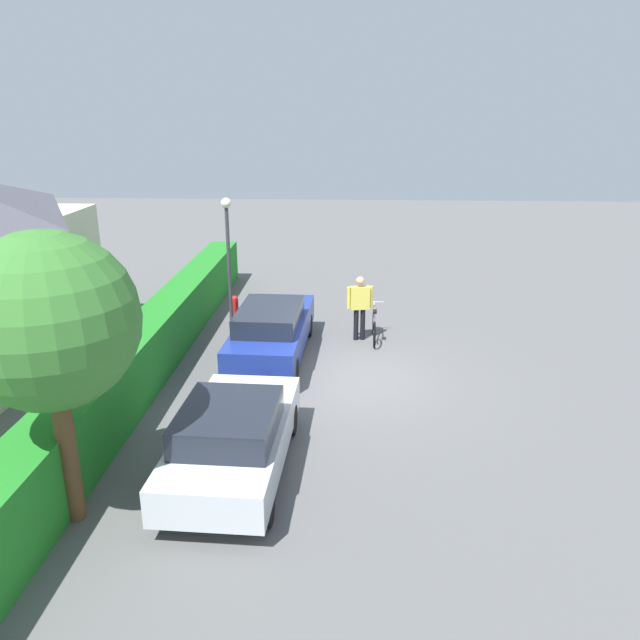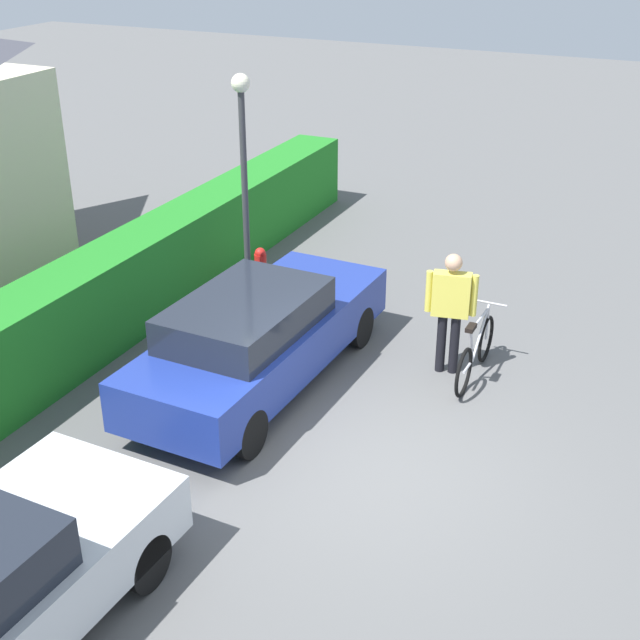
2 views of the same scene
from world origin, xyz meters
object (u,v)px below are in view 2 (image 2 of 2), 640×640
parked_car_far (259,336)px  bicycle (475,352)px  person_rider (451,304)px  street_lamp (243,157)px  fire_hydrant (261,271)px

parked_car_far → bicycle: size_ratio=2.68×
bicycle → person_rider: person_rider is taller
parked_car_far → street_lamp: street_lamp is taller
person_rider → fire_hydrant: (1.22, 3.56, -0.61)m
bicycle → person_rider: bearing=89.7°
person_rider → street_lamp: bearing=76.1°
person_rider → fire_hydrant: bearing=71.0°
bicycle → person_rider: (0.00, 0.39, 0.65)m
person_rider → street_lamp: 3.96m
street_lamp → fire_hydrant: (0.33, -0.05, -1.98)m
parked_car_far → street_lamp: 3.18m
parked_car_far → bicycle: bearing=-61.2°
parked_car_far → person_rider: person_rider is taller
person_rider → street_lamp: street_lamp is taller
bicycle → fire_hydrant: bearing=72.8°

